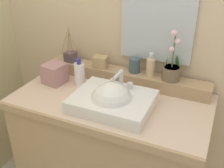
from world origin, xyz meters
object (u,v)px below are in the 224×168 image
at_px(potted_plant, 172,70).
at_px(tissue_box, 54,74).
at_px(lotion_bottle, 80,74).
at_px(soap_dispenser, 151,67).
at_px(tumbler_cup, 134,65).
at_px(trinket_box, 100,62).
at_px(reed_diffuser, 71,56).
at_px(sink_basin, 112,102).

distance_m(potted_plant, tissue_box, 0.75).
bearing_deg(potted_plant, lotion_bottle, -164.16).
height_order(potted_plant, lotion_bottle, potted_plant).
height_order(soap_dispenser, tumbler_cup, soap_dispenser).
bearing_deg(soap_dispenser, trinket_box, -177.19).
bearing_deg(tissue_box, reed_diffuser, 86.54).
distance_m(reed_diffuser, lotion_bottle, 0.22).
height_order(potted_plant, trinket_box, potted_plant).
relative_size(soap_dispenser, lotion_bottle, 0.79).
distance_m(lotion_bottle, tissue_box, 0.17).
bearing_deg(lotion_bottle, soap_dispenser, 20.74).
xyz_separation_m(sink_basin, soap_dispenser, (0.12, 0.32, 0.11)).
xyz_separation_m(tumbler_cup, trinket_box, (-0.23, -0.02, -0.01)).
height_order(potted_plant, reed_diffuser, potted_plant).
relative_size(tumbler_cup, trinket_box, 1.06).
bearing_deg(tumbler_cup, tissue_box, -157.15).
xyz_separation_m(potted_plant, trinket_box, (-0.47, -0.01, -0.03)).
distance_m(sink_basin, trinket_box, 0.38).
bearing_deg(lotion_bottle, tissue_box, -167.88).
height_order(tumbler_cup, trinket_box, tumbler_cup).
bearing_deg(reed_diffuser, soap_dispenser, 0.78).
xyz_separation_m(trinket_box, lotion_bottle, (-0.08, -0.14, -0.04)).
relative_size(trinket_box, tissue_box, 0.68).
relative_size(soap_dispenser, trinket_box, 1.68).
xyz_separation_m(reed_diffuser, tissue_box, (-0.01, -0.19, -0.06)).
bearing_deg(soap_dispenser, tissue_box, -161.66).
height_order(sink_basin, lotion_bottle, lotion_bottle).
bearing_deg(soap_dispenser, reed_diffuser, -179.22).
relative_size(tumbler_cup, tissue_box, 0.72).
distance_m(potted_plant, trinket_box, 0.47).
bearing_deg(tumbler_cup, reed_diffuser, -178.16).
bearing_deg(sink_basin, lotion_bottle, 151.82).
relative_size(lotion_bottle, tissue_box, 1.43).
distance_m(tumbler_cup, reed_diffuser, 0.47).
bearing_deg(reed_diffuser, potted_plant, 0.42).
bearing_deg(reed_diffuser, sink_basin, -34.20).
xyz_separation_m(soap_dispenser, reed_diffuser, (-0.58, -0.01, -0.02)).
xyz_separation_m(soap_dispenser, tumbler_cup, (-0.11, 0.01, -0.01)).
bearing_deg(tissue_box, trinket_box, 35.71).
relative_size(potted_plant, reed_diffuser, 1.25).
relative_size(potted_plant, tumbler_cup, 3.31).
height_order(soap_dispenser, reed_diffuser, reed_diffuser).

